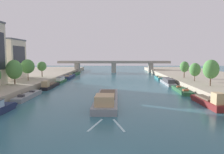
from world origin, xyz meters
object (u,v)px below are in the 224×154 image
at_px(tree_right_far, 184,67).
at_px(moored_boat_left_end, 28,96).
at_px(tree_left_past_mid, 14,70).
at_px(tree_left_distant, 28,66).
at_px(barge_midriver, 107,99).
at_px(moored_boat_right_upstream, 159,78).
at_px(moored_boat_right_lone, 181,90).
at_px(tree_right_by_lamp, 211,69).
at_px(tree_left_far, 42,66).
at_px(moored_boat_left_gap_after, 76,73).
at_px(tree_right_distant, 195,70).
at_px(bridge_far, 114,65).
at_px(moored_boat_left_second, 61,80).
at_px(moored_boat_right_gap_after, 209,101).
at_px(moored_boat_right_second, 168,82).
at_px(moored_boat_left_downstream, 50,85).
at_px(moored_boat_left_midway, 69,77).

bearing_deg(tree_right_far, moored_boat_left_end, -148.37).
relative_size(tree_left_past_mid, tree_left_distant, 1.00).
bearing_deg(barge_midriver, tree_right_far, 51.07).
bearing_deg(moored_boat_right_upstream, moored_boat_right_lone, -89.96).
distance_m(moored_boat_right_upstream, tree_right_far, 15.67).
bearing_deg(moored_boat_right_lone, tree_right_by_lamp, -10.07).
relative_size(tree_left_past_mid, tree_left_far, 1.19).
height_order(barge_midriver, tree_right_by_lamp, tree_right_by_lamp).
xyz_separation_m(moored_boat_left_gap_after, tree_left_past_mid, (-8.02, -55.04, 5.95)).
height_order(tree_left_distant, tree_right_distant, tree_left_distant).
relative_size(tree_left_past_mid, tree_right_by_lamp, 0.98).
bearing_deg(bridge_far, moored_boat_left_end, -104.82).
bearing_deg(tree_right_distant, bridge_far, 115.01).
xyz_separation_m(moored_boat_left_second, tree_right_far, (48.68, -0.32, 5.35)).
bearing_deg(moored_boat_right_upstream, moored_boat_right_gap_after, -89.53).
relative_size(moored_boat_left_gap_after, tree_right_distant, 2.37).
distance_m(moored_boat_right_second, bridge_far, 56.96).
height_order(moored_boat_left_gap_after, moored_boat_right_upstream, moored_boat_left_gap_after).
distance_m(moored_boat_left_downstream, moored_boat_right_lone, 41.97).
height_order(barge_midriver, moored_boat_left_end, barge_midriver).
bearing_deg(tree_left_far, moored_boat_right_second, -7.71).
bearing_deg(moored_boat_right_gap_after, tree_left_past_mid, 160.12).
distance_m(moored_boat_right_lone, bridge_far, 72.65).
relative_size(moored_boat_left_midway, bridge_far, 0.24).
xyz_separation_m(barge_midriver, tree_right_distant, (28.75, 24.54, 5.01)).
distance_m(moored_boat_left_downstream, moored_boat_right_gap_after, 48.29).
bearing_deg(tree_left_past_mid, moored_boat_left_second, 66.24).
xyz_separation_m(moored_boat_left_midway, tree_right_far, (49.25, -17.61, 5.73)).
relative_size(moored_boat_right_second, tree_left_distant, 2.27).
distance_m(moored_boat_left_second, tree_left_past_mid, 22.42).
xyz_separation_m(moored_boat_left_end, moored_boat_right_upstream, (41.62, 42.75, 0.00)).
xyz_separation_m(moored_boat_right_second, tree_right_far, (7.28, 4.00, 5.38)).
relative_size(moored_boat_left_second, tree_left_past_mid, 1.51).
bearing_deg(moored_boat_left_end, tree_right_distant, 21.26).
bearing_deg(moored_boat_left_gap_after, moored_boat_left_downstream, -89.20).
height_order(moored_boat_right_lone, tree_left_distant, tree_left_distant).
bearing_deg(moored_boat_right_second, bridge_far, 111.47).
bearing_deg(moored_boat_left_downstream, tree_right_distant, 2.85).
distance_m(barge_midriver, moored_boat_right_lone, 26.24).
distance_m(moored_boat_right_gap_after, tree_right_by_lamp, 18.39).
bearing_deg(moored_boat_left_downstream, moored_boat_right_gap_after, -30.14).
distance_m(moored_boat_left_gap_after, tree_left_past_mid, 55.94).
distance_m(tree_left_past_mid, tree_left_distant, 9.30).
height_order(moored_boat_left_midway, tree_left_far, tree_left_far).
xyz_separation_m(moored_boat_left_downstream, moored_boat_left_gap_after, (-0.68, 49.05, -0.26)).
bearing_deg(moored_boat_left_second, moored_boat_right_second, -5.95).
relative_size(tree_left_distant, tree_right_far, 1.15).
xyz_separation_m(tree_right_distant, bridge_far, (-28.01, 60.04, -1.22)).
xyz_separation_m(tree_left_distant, tree_right_far, (57.28, 10.28, -0.62)).
xyz_separation_m(moored_boat_left_downstream, tree_right_by_lamp, (49.11, -8.41, 6.01)).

